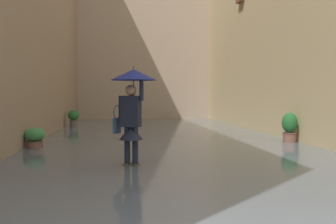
{
  "coord_description": "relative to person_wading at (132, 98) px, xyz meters",
  "views": [
    {
      "loc": [
        1.38,
        2.78,
        1.49
      ],
      "look_at": [
        0.48,
        -4.83,
        1.17
      ],
      "focal_mm": 41.79,
      "sensor_mm": 36.0,
      "label": 1
    }
  ],
  "objects": [
    {
      "name": "person_wading",
      "position": [
        0.0,
        0.0,
        0.0
      ],
      "size": [
        0.95,
        0.95,
        2.1
      ],
      "color": "#4C4233",
      "rests_on": "ground_plane"
    },
    {
      "name": "potted_plant_mid_left",
      "position": [
        -4.86,
        -3.32,
        -0.92
      ],
      "size": [
        0.46,
        0.46,
        0.98
      ],
      "color": "brown",
      "rests_on": "ground_plane"
    },
    {
      "name": "potted_plant_far_right",
      "position": [
        2.42,
        -10.37,
        -0.96
      ],
      "size": [
        0.51,
        0.51,
        0.83
      ],
      "color": "#66605B",
      "rests_on": "ground_plane"
    },
    {
      "name": "building_facade_far",
      "position": [
        -1.17,
        -16.54,
        4.2
      ],
      "size": [
        11.56,
        1.8,
        11.29
      ],
      "primitive_type": "cube",
      "color": "tan",
      "rests_on": "ground_plane"
    },
    {
      "name": "ground_plane",
      "position": [
        -1.17,
        -5.21,
        -1.44
      ],
      "size": [
        60.0,
        60.0,
        0.0
      ],
      "primitive_type": "plane",
      "color": "gray"
    },
    {
      "name": "flood_water",
      "position": [
        -1.17,
        -5.21,
        -1.41
      ],
      "size": [
        8.76,
        26.87,
        0.08
      ],
      "primitive_type": "cube",
      "color": "slate",
      "rests_on": "ground_plane"
    },
    {
      "name": "potted_plant_mid_right",
      "position": [
        2.55,
        -2.86,
        -1.09
      ],
      "size": [
        0.55,
        0.55,
        0.64
      ],
      "color": "brown",
      "rests_on": "ground_plane"
    }
  ]
}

